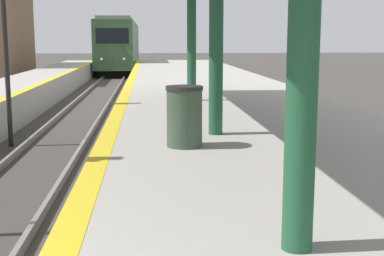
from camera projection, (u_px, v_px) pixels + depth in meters
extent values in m
cube|color=black|center=(121.00, 67.00, 46.02)|extent=(2.32, 18.67, 0.55)
cube|color=#477247|center=(120.00, 44.00, 45.69)|extent=(2.73, 20.74, 3.44)
cube|color=#E54C19|center=(113.00, 45.00, 35.58)|extent=(2.67, 0.16, 3.37)
cube|color=black|center=(112.00, 36.00, 35.42)|extent=(2.18, 0.06, 1.03)
cube|color=slate|center=(120.00, 22.00, 45.39)|extent=(2.32, 19.70, 0.24)
sphere|color=white|center=(102.00, 59.00, 35.62)|extent=(0.18, 0.18, 0.18)
sphere|color=white|center=(124.00, 59.00, 35.74)|extent=(0.18, 0.18, 0.18)
cylinder|color=black|center=(7.00, 69.00, 13.20)|extent=(0.12, 0.12, 3.88)
cylinder|color=#1E5133|center=(305.00, 13.00, 3.92)|extent=(0.24, 0.24, 3.65)
cylinder|color=#1E5133|center=(216.00, 27.00, 8.99)|extent=(0.24, 0.24, 3.65)
cylinder|color=#1E5133|center=(192.00, 32.00, 14.07)|extent=(0.24, 0.24, 3.65)
cylinder|color=#384C38|center=(184.00, 118.00, 8.16)|extent=(0.54, 0.54, 0.87)
cylinder|color=#262626|center=(184.00, 88.00, 8.08)|extent=(0.57, 0.57, 0.06)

